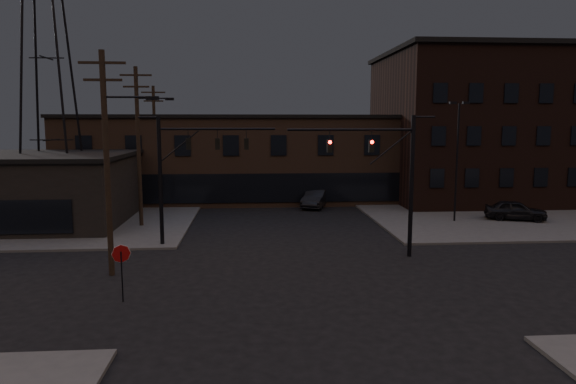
{
  "coord_description": "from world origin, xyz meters",
  "views": [
    {
      "loc": [
        -2.54,
        -23.49,
        7.57
      ],
      "look_at": [
        -0.31,
        6.57,
        3.5
      ],
      "focal_mm": 32.0,
      "sensor_mm": 36.0,
      "label": 1
    }
  ],
  "objects_px": {
    "stop_sign": "(121,260)",
    "traffic_signal_near": "(392,171)",
    "traffic_signal_far": "(181,165)",
    "car_crossing": "(316,198)",
    "parked_car_lot_b": "(529,199)",
    "parked_car_lot_a": "(516,210)"
  },
  "relations": [
    {
      "from": "stop_sign",
      "to": "traffic_signal_near",
      "type": "bearing_deg",
      "value": 25.9
    },
    {
      "from": "traffic_signal_far",
      "to": "car_crossing",
      "type": "bearing_deg",
      "value": 54.16
    },
    {
      "from": "traffic_signal_near",
      "to": "stop_sign",
      "type": "bearing_deg",
      "value": -154.1
    },
    {
      "from": "parked_car_lot_b",
      "to": "car_crossing",
      "type": "height_order",
      "value": "parked_car_lot_b"
    },
    {
      "from": "traffic_signal_near",
      "to": "parked_car_lot_a",
      "type": "bearing_deg",
      "value": 37.33
    },
    {
      "from": "parked_car_lot_b",
      "to": "car_crossing",
      "type": "bearing_deg",
      "value": 66.33
    },
    {
      "from": "traffic_signal_near",
      "to": "traffic_signal_far",
      "type": "relative_size",
      "value": 1.0
    },
    {
      "from": "parked_car_lot_a",
      "to": "car_crossing",
      "type": "xyz_separation_m",
      "value": [
        -14.45,
        7.96,
        -0.11
      ]
    },
    {
      "from": "stop_sign",
      "to": "car_crossing",
      "type": "distance_m",
      "value": 26.52
    },
    {
      "from": "parked_car_lot_a",
      "to": "parked_car_lot_b",
      "type": "xyz_separation_m",
      "value": [
        4.35,
        5.9,
        -0.02
      ]
    },
    {
      "from": "stop_sign",
      "to": "parked_car_lot_b",
      "type": "bearing_deg",
      "value": 35.96
    },
    {
      "from": "stop_sign",
      "to": "parked_car_lot_a",
      "type": "bearing_deg",
      "value": 31.77
    },
    {
      "from": "stop_sign",
      "to": "car_crossing",
      "type": "xyz_separation_m",
      "value": [
        11.36,
        23.94,
        -1.04
      ]
    },
    {
      "from": "traffic_signal_near",
      "to": "stop_sign",
      "type": "xyz_separation_m",
      "value": [
        -13.36,
        -6.49,
        -3.09
      ]
    },
    {
      "from": "traffic_signal_far",
      "to": "parked_car_lot_b",
      "type": "relative_size",
      "value": 1.57
    },
    {
      "from": "traffic_signal_far",
      "to": "parked_car_lot_a",
      "type": "xyz_separation_m",
      "value": [
        24.53,
        6.0,
        -4.1
      ]
    },
    {
      "from": "traffic_signal_far",
      "to": "car_crossing",
      "type": "height_order",
      "value": "traffic_signal_far"
    },
    {
      "from": "stop_sign",
      "to": "parked_car_lot_b",
      "type": "distance_m",
      "value": 37.28
    },
    {
      "from": "parked_car_lot_a",
      "to": "car_crossing",
      "type": "relative_size",
      "value": 0.91
    },
    {
      "from": "traffic_signal_near",
      "to": "parked_car_lot_b",
      "type": "bearing_deg",
      "value": 42.5
    },
    {
      "from": "parked_car_lot_b",
      "to": "parked_car_lot_a",
      "type": "bearing_deg",
      "value": 126.18
    },
    {
      "from": "traffic_signal_near",
      "to": "traffic_signal_far",
      "type": "distance_m",
      "value": 12.57
    }
  ]
}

